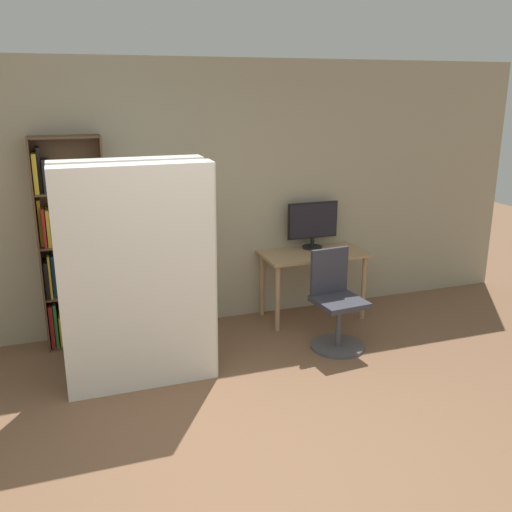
{
  "coord_description": "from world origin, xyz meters",
  "views": [
    {
      "loc": [
        -1.1,
        -2.82,
        2.4
      ],
      "look_at": [
        0.43,
        1.52,
        1.05
      ],
      "focal_mm": 40.0,
      "sensor_mm": 36.0,
      "label": 1
    }
  ],
  "objects_px": {
    "monitor": "(313,223)",
    "mattress_near": "(140,280)",
    "bookshelf": "(66,253)",
    "mattress_far": "(134,268)",
    "office_chair": "(336,308)"
  },
  "relations": [
    {
      "from": "mattress_near",
      "to": "office_chair",
      "type": "bearing_deg",
      "value": 5.11
    },
    {
      "from": "monitor",
      "to": "bookshelf",
      "type": "relative_size",
      "value": 0.29
    },
    {
      "from": "bookshelf",
      "to": "mattress_near",
      "type": "height_order",
      "value": "bookshelf"
    },
    {
      "from": "bookshelf",
      "to": "mattress_far",
      "type": "height_order",
      "value": "bookshelf"
    },
    {
      "from": "monitor",
      "to": "mattress_near",
      "type": "distance_m",
      "value": 2.29
    },
    {
      "from": "mattress_near",
      "to": "monitor",
      "type": "bearing_deg",
      "value": 28.27
    },
    {
      "from": "mattress_near",
      "to": "mattress_far",
      "type": "relative_size",
      "value": 1.0
    },
    {
      "from": "monitor",
      "to": "mattress_near",
      "type": "height_order",
      "value": "mattress_near"
    },
    {
      "from": "office_chair",
      "to": "bookshelf",
      "type": "bearing_deg",
      "value": 158.72
    },
    {
      "from": "mattress_near",
      "to": "mattress_far",
      "type": "xyz_separation_m",
      "value": [
        0.0,
        0.34,
        -0.0
      ]
    },
    {
      "from": "monitor",
      "to": "bookshelf",
      "type": "height_order",
      "value": "bookshelf"
    },
    {
      "from": "monitor",
      "to": "mattress_near",
      "type": "relative_size",
      "value": 0.31
    },
    {
      "from": "monitor",
      "to": "mattress_far",
      "type": "relative_size",
      "value": 0.31
    },
    {
      "from": "office_chair",
      "to": "mattress_near",
      "type": "xyz_separation_m",
      "value": [
        -1.86,
        -0.17,
        0.55
      ]
    },
    {
      "from": "bookshelf",
      "to": "office_chair",
      "type": "bearing_deg",
      "value": -21.28
    }
  ]
}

